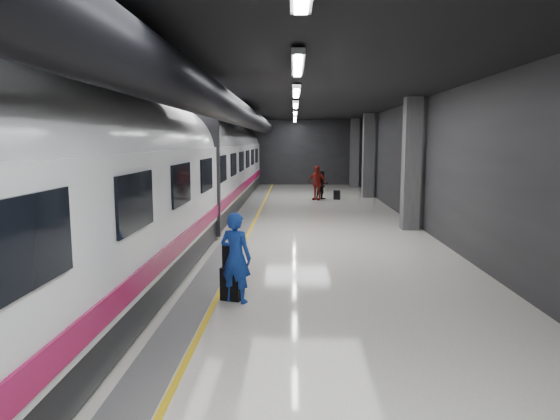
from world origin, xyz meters
TOP-DOWN VIEW (x-y plane):
  - ground at (0.00, 0.00)m, footprint 40.00×40.00m
  - platform_hall at (-0.29, 0.96)m, footprint 10.02×40.02m
  - train at (-3.25, -0.00)m, footprint 3.05×38.00m
  - traveler_main at (-0.55, -6.05)m, footprint 0.74×0.62m
  - suitcase_main at (-0.65, -5.93)m, footprint 0.45×0.35m
  - shoulder_bag at (-0.65, -5.91)m, footprint 0.36×0.31m
  - traveler_far_a at (2.05, 10.90)m, footprint 0.95×0.91m
  - traveler_far_b at (1.74, 10.68)m, footprint 1.13×0.88m
  - suitcase_far at (2.81, 10.89)m, footprint 0.37×0.30m

SIDE VIEW (x-z plane):
  - ground at x=0.00m, z-range 0.00..0.00m
  - suitcase_far at x=2.81m, z-range 0.00..0.48m
  - suitcase_main at x=-0.65m, z-range 0.00..0.63m
  - traveler_far_a at x=2.05m, z-range 0.00..1.54m
  - shoulder_bag at x=-0.65m, z-range 0.63..1.06m
  - traveler_main at x=-0.55m, z-range 0.00..1.73m
  - traveler_far_b at x=1.74m, z-range 0.00..1.79m
  - train at x=-3.25m, z-range 0.04..4.09m
  - platform_hall at x=-0.29m, z-range 1.28..5.79m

